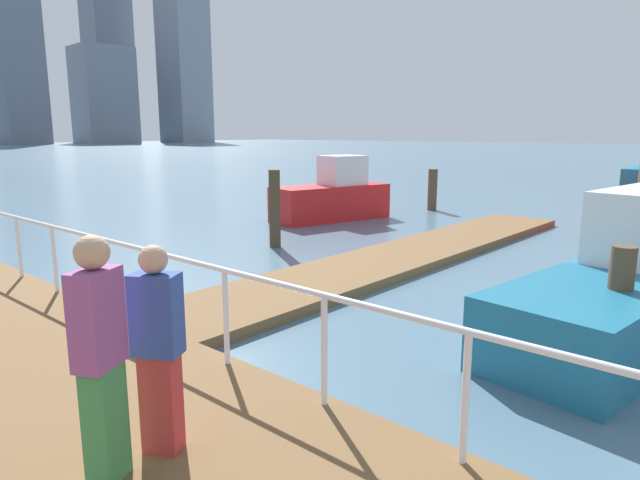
# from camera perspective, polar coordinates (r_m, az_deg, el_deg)

# --- Properties ---
(ground_plane) EXTENTS (300.00, 300.00, 0.00)m
(ground_plane) POSITION_cam_1_polar(r_m,az_deg,el_deg) (16.51, -23.88, 0.06)
(ground_plane) COLOR slate
(floating_dock) EXTENTS (14.44, 2.00, 0.18)m
(floating_dock) POSITION_cam_1_polar(r_m,az_deg,el_deg) (12.73, 8.40, -1.72)
(floating_dock) COLOR brown
(floating_dock) RESTS_ON ground_plane
(boardwalk_railing) EXTENTS (0.06, 23.82, 1.08)m
(boardwalk_railing) POSITION_cam_1_polar(r_m,az_deg,el_deg) (4.63, 7.10, -10.10)
(boardwalk_railing) COLOR white
(boardwalk_railing) RESTS_ON boardwalk
(dock_piling_1) EXTENTS (0.34, 0.34, 1.54)m
(dock_piling_1) POSITION_cam_1_polar(r_m,az_deg,el_deg) (21.19, 11.54, 5.12)
(dock_piling_1) COLOR brown
(dock_piling_1) RESTS_ON ground_plane
(dock_piling_3) EXTENTS (0.30, 0.30, 1.51)m
(dock_piling_3) POSITION_cam_1_polar(r_m,az_deg,el_deg) (7.89, 28.46, -5.95)
(dock_piling_3) COLOR brown
(dock_piling_3) RESTS_ON ground_plane
(dock_piling_4) EXTENTS (0.28, 0.28, 1.96)m
(dock_piling_4) POSITION_cam_1_polar(r_m,az_deg,el_deg) (13.97, -4.70, 3.21)
(dock_piling_4) COLOR #473826
(dock_piling_4) RESTS_ON ground_plane
(moored_boat_1) EXTENTS (4.25, 2.33, 2.12)m
(moored_boat_1) POSITION_cam_1_polar(r_m,az_deg,el_deg) (18.49, 1.33, 4.50)
(moored_boat_1) COLOR red
(moored_boat_1) RESTS_ON ground_plane
(pedestrian_1) EXTENTS (0.42, 0.36, 1.81)m
(pedestrian_1) POSITION_cam_1_polar(r_m,az_deg,el_deg) (4.21, -21.76, -11.09)
(pedestrian_1) COLOR #3F8C4C
(pedestrian_1) RESTS_ON boardwalk
(pedestrian_2) EXTENTS (0.37, 0.42, 1.66)m
(pedestrian_2) POSITION_cam_1_polar(r_m,az_deg,el_deg) (4.49, -16.36, -10.60)
(pedestrian_2) COLOR #BF3333
(pedestrian_2) RESTS_ON boardwalk
(skyline_tower_4) EXTENTS (10.49, 11.03, 39.34)m
(skyline_tower_4) POSITION_cam_1_polar(r_m,az_deg,el_deg) (155.90, -28.98, 15.92)
(skyline_tower_4) COLOR slate
(skyline_tower_4) RESTS_ON ground_plane
(skyline_tower_5) EXTENTS (14.57, 13.30, 25.20)m
(skyline_tower_5) POSITION_cam_1_polar(r_m,az_deg,el_deg) (164.43, -21.41, 13.72)
(skyline_tower_5) COLOR slate
(skyline_tower_5) RESTS_ON ground_plane
(skyline_tower_6) EXTENTS (13.05, 9.33, 44.22)m
(skyline_tower_6) POSITION_cam_1_polar(r_m,az_deg,el_deg) (185.11, -20.90, 16.34)
(skyline_tower_6) COLOR slate
(skyline_tower_6) RESTS_ON ground_plane
(skyline_tower_7) EXTENTS (11.49, 13.02, 44.97)m
(skyline_tower_7) POSITION_cam_1_polar(r_m,az_deg,el_deg) (175.64, -13.87, 17.17)
(skyline_tower_7) COLOR gray
(skyline_tower_7) RESTS_ON ground_plane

